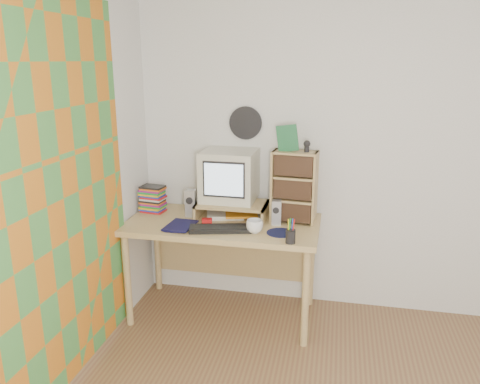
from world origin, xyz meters
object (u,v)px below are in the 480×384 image
at_px(dvd_stack, 152,196).
at_px(mug, 255,226).
at_px(keyboard, 220,229).
at_px(diary, 168,223).
at_px(desk, 225,236).
at_px(crt_monitor, 229,176).
at_px(cd_rack, 294,187).

relative_size(dvd_stack, mug, 2.13).
xyz_separation_m(keyboard, diary, (-0.39, 0.02, 0.01)).
xyz_separation_m(desk, crt_monitor, (0.01, 0.09, 0.44)).
relative_size(desk, mug, 12.11).
bearing_deg(mug, cd_rack, 50.05).
bearing_deg(diary, dvd_stack, 132.93).
bearing_deg(diary, mug, 3.72).
distance_m(cd_rack, diary, 0.94).
distance_m(dvd_stack, diary, 0.39).
relative_size(crt_monitor, keyboard, 0.92).
bearing_deg(diary, crt_monitor, 44.38).
distance_m(mug, diary, 0.63).
distance_m(crt_monitor, diary, 0.56).
bearing_deg(keyboard, crt_monitor, 79.32).
bearing_deg(mug, dvd_stack, 161.22).
xyz_separation_m(desk, dvd_stack, (-0.59, 0.06, 0.26)).
distance_m(keyboard, diary, 0.39).
bearing_deg(cd_rack, crt_monitor, -178.26).
xyz_separation_m(desk, diary, (-0.36, -0.23, 0.16)).
bearing_deg(diary, keyboard, 1.59).
height_order(crt_monitor, mug, crt_monitor).
height_order(crt_monitor, dvd_stack, crt_monitor).
height_order(crt_monitor, cd_rack, cd_rack).
bearing_deg(cd_rack, mug, -124.17).
relative_size(desk, cd_rack, 2.68).
distance_m(desk, diary, 0.45).
bearing_deg(mug, crt_monitor, 128.91).
xyz_separation_m(crt_monitor, diary, (-0.37, -0.31, -0.29)).
relative_size(cd_rack, mug, 4.52).
relative_size(crt_monitor, dvd_stack, 1.60).
distance_m(dvd_stack, mug, 0.91).
xyz_separation_m(mug, diary, (-0.62, 0.00, -0.02)).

